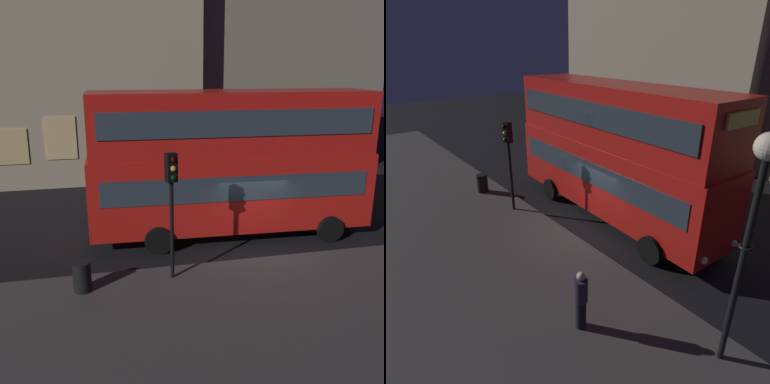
# 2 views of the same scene
# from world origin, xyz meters

# --- Properties ---
(ground_plane) EXTENTS (80.00, 80.00, 0.00)m
(ground_plane) POSITION_xyz_m (0.00, 0.00, 0.00)
(ground_plane) COLOR black
(sidewalk_slab) EXTENTS (44.00, 7.76, 0.12)m
(sidewalk_slab) POSITION_xyz_m (0.00, -4.81, 0.06)
(sidewalk_slab) COLOR #423F3D
(sidewalk_slab) RESTS_ON ground
(building_with_clock) EXTENTS (15.47, 9.51, 18.52)m
(building_with_clock) POSITION_xyz_m (-7.13, 14.77, 9.26)
(building_with_clock) COLOR tan
(building_with_clock) RESTS_ON ground
(building_plain_facade) EXTENTS (12.60, 7.28, 15.59)m
(building_plain_facade) POSITION_xyz_m (6.38, 14.78, 7.80)
(building_plain_facade) COLOR gray
(building_plain_facade) RESTS_ON ground
(double_decker_bus) EXTENTS (10.80, 3.19, 5.58)m
(double_decker_bus) POSITION_xyz_m (-0.46, 1.55, 3.10)
(double_decker_bus) COLOR red
(double_decker_bus) RESTS_ON ground
(traffic_light_near_kerb) EXTENTS (0.38, 0.39, 3.92)m
(traffic_light_near_kerb) POSITION_xyz_m (-3.31, -1.72, 2.94)
(traffic_light_near_kerb) COLOR black
(traffic_light_near_kerb) RESTS_ON sidewalk_slab
(litter_bin) EXTENTS (0.53, 0.53, 0.90)m
(litter_bin) POSITION_xyz_m (-6.02, -1.97, 0.57)
(litter_bin) COLOR black
(litter_bin) RESTS_ON sidewalk_slab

